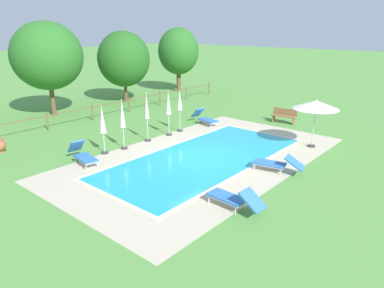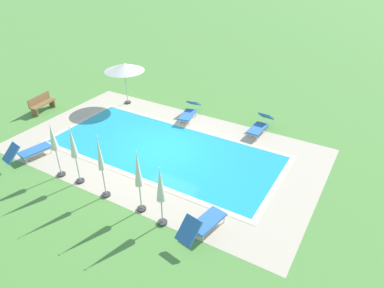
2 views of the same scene
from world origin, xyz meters
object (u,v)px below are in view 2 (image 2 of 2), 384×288
sun_lounger_north_mid (189,112)px  patio_umbrella_closed_row_west (138,173)px  sun_lounger_north_near_steps (28,151)px  patio_umbrella_closed_row_east (73,146)px  patio_umbrella_closed_row_centre (161,188)px  wooden_bench_lawn_side (42,103)px  sun_lounger_north_far (203,224)px  sun_lounger_north_end (260,125)px  patio_umbrella_open_foreground (124,67)px  patio_umbrella_closed_row_mid_east (100,159)px  patio_umbrella_closed_row_mid_west (53,141)px

sun_lounger_north_mid → patio_umbrella_closed_row_west: bearing=107.6°
sun_lounger_north_near_steps → patio_umbrella_closed_row_east: bearing=178.6°
patio_umbrella_closed_row_centre → wooden_bench_lawn_side: (10.50, -3.80, -1.02)m
sun_lounger_north_far → patio_umbrella_closed_row_centre: (1.34, 0.30, 1.10)m
sun_lounger_north_far → patio_umbrella_closed_row_west: patio_umbrella_closed_row_west is taller
sun_lounger_north_end → patio_umbrella_open_foreground: (7.69, 0.60, 1.73)m
sun_lounger_north_end → patio_umbrella_closed_row_west: patio_umbrella_closed_row_west is taller
sun_lounger_north_end → patio_umbrella_closed_row_centre: bearing=86.2°
sun_lounger_north_end → wooden_bench_lawn_side: 11.62m
sun_lounger_north_end → patio_umbrella_closed_row_east: patio_umbrella_closed_row_east is taller
sun_lounger_north_near_steps → patio_umbrella_closed_row_mid_east: patio_umbrella_closed_row_mid_east is taller
sun_lounger_north_far → patio_umbrella_closed_row_west: 2.64m
sun_lounger_north_near_steps → patio_umbrella_closed_row_centre: (-7.08, 0.33, 1.10)m
sun_lounger_north_mid → sun_lounger_north_far: size_ratio=1.06×
patio_umbrella_closed_row_mid_west → patio_umbrella_open_foreground: bearing=-72.1°
sun_lounger_north_near_steps → patio_umbrella_open_foreground: (0.11, -6.61, 1.71)m
sun_lounger_north_near_steps → patio_umbrella_closed_row_west: bearing=178.6°
sun_lounger_north_near_steps → wooden_bench_lawn_side: size_ratio=1.30×
patio_umbrella_closed_row_mid_east → patio_umbrella_open_foreground: bearing=-56.0°
patio_umbrella_closed_row_west → patio_umbrella_closed_row_mid_east: (1.59, 0.05, 0.03)m
sun_lounger_north_far → patio_umbrella_open_foreground: bearing=-37.9°
sun_lounger_north_far → patio_umbrella_closed_row_mid_west: size_ratio=0.86×
sun_lounger_north_near_steps → patio_umbrella_closed_row_mid_east: bearing=177.5°
wooden_bench_lawn_side → patio_umbrella_closed_row_mid_east: bearing=155.1°
patio_umbrella_closed_row_mid_east → wooden_bench_lawn_side: patio_umbrella_closed_row_mid_east is taller
sun_lounger_north_far → patio_umbrella_open_foreground: size_ratio=0.85×
patio_umbrella_closed_row_west → wooden_bench_lawn_side: bearing=-20.9°
patio_umbrella_closed_row_centre → patio_umbrella_closed_row_mid_east: bearing=-2.9°
sun_lounger_north_near_steps → sun_lounger_north_end: (-7.59, -7.21, -0.02)m
patio_umbrella_open_foreground → patio_umbrella_closed_row_centre: (-7.19, 6.94, -0.61)m
sun_lounger_north_far → sun_lounger_north_end: (0.84, -7.24, -0.02)m
sun_lounger_north_far → patio_umbrella_closed_row_mid_east: bearing=2.4°
sun_lounger_north_mid → patio_umbrella_closed_row_west: size_ratio=0.87×
patio_umbrella_closed_row_mid_west → patio_umbrella_closed_row_west: bearing=180.0°
patio_umbrella_closed_row_centre → patio_umbrella_closed_row_east: (4.04, -0.25, 0.12)m
wooden_bench_lawn_side → sun_lounger_north_far: bearing=163.5°
sun_lounger_north_near_steps → sun_lounger_north_end: sun_lounger_north_near_steps is taller
patio_umbrella_closed_row_west → patio_umbrella_closed_row_east: 3.04m
sun_lounger_north_end → patio_umbrella_open_foreground: 7.91m
sun_lounger_north_far → wooden_bench_lawn_side: (11.84, -3.50, 0.08)m
patio_umbrella_open_foreground → patio_umbrella_closed_row_mid_west: bearing=107.9°
patio_umbrella_closed_row_west → patio_umbrella_open_foreground: bearing=-47.5°
patio_umbrella_closed_row_mid_west → sun_lounger_north_end: bearing=-126.8°
patio_umbrella_closed_row_mid_west → sun_lounger_north_far: bearing=-178.9°
sun_lounger_north_far → patio_umbrella_closed_row_east: 5.52m
sun_lounger_north_end → patio_umbrella_closed_row_centre: (0.50, 7.54, 1.12)m
patio_umbrella_closed_row_mid_east → patio_umbrella_closed_row_east: size_ratio=1.05×
sun_lounger_north_mid → patio_umbrella_closed_row_east: patio_umbrella_closed_row_east is taller
patio_umbrella_closed_row_centre → sun_lounger_north_far: bearing=-167.5°
sun_lounger_north_near_steps → wooden_bench_lawn_side: (3.41, -3.47, 0.08)m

